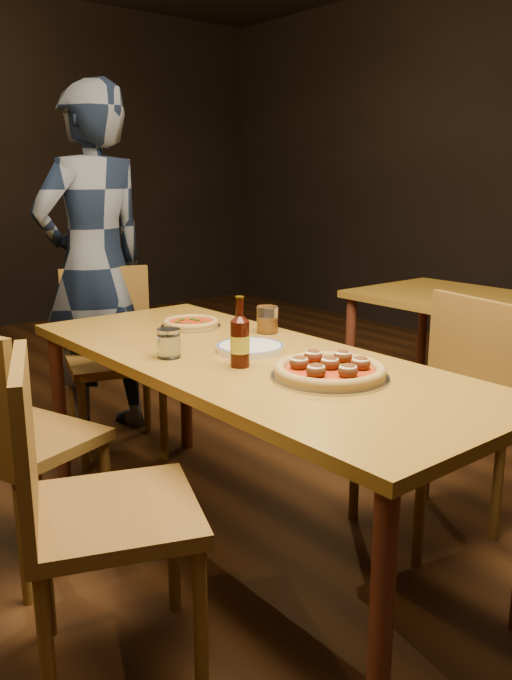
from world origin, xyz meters
TOP-DOWN VIEW (x-y plane):
  - ground at (0.00, 0.00)m, footprint 9.00×9.00m
  - room_shell at (0.00, 0.00)m, footprint 9.00×9.00m
  - table_main at (0.00, 0.00)m, footprint 0.80×2.00m
  - chair_main_nw at (-0.70, -0.28)m, footprint 0.59×0.59m
  - chair_main_sw at (-0.69, 0.41)m, footprint 0.57×0.57m
  - chair_main_e at (0.60, -0.37)m, footprint 0.53×0.53m
  - chair_end at (0.04, 1.12)m, footprint 0.57×0.57m
  - pizza_meatball at (0.04, -0.38)m, footprint 0.39×0.39m
  - pizza_margherita at (0.11, 0.54)m, footprint 0.26×0.26m
  - plate_stack at (0.05, 0.05)m, footprint 0.25×0.25m
  - beer_bottle at (-0.10, -0.09)m, footprint 0.07×0.07m
  - water_glass at (-0.23, 0.16)m, footprint 0.08×0.08m
  - amber_glass at (0.30, 0.24)m, footprint 0.09×0.09m
  - diner at (0.09, 1.40)m, footprint 0.74×0.54m

SIDE VIEW (x-z plane):
  - ground at x=0.00m, z-range 0.00..0.00m
  - chair_main_sw at x=-0.69m, z-range 0.00..0.96m
  - chair_main_e at x=0.60m, z-range 0.00..0.97m
  - chair_end at x=0.04m, z-range 0.00..0.97m
  - chair_main_nw at x=-0.70m, z-range 0.00..0.98m
  - table_main at x=0.00m, z-range 0.30..1.05m
  - plate_stack at x=0.05m, z-range 0.75..0.77m
  - pizza_margherita at x=0.11m, z-range 0.75..0.78m
  - pizza_meatball at x=0.04m, z-range 0.74..0.81m
  - water_glass at x=-0.23m, z-range 0.75..0.86m
  - amber_glass at x=0.30m, z-range 0.75..0.86m
  - beer_bottle at x=-0.10m, z-range 0.72..0.95m
  - diner at x=0.09m, z-range 0.00..1.86m
  - room_shell at x=0.00m, z-range -2.64..6.36m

